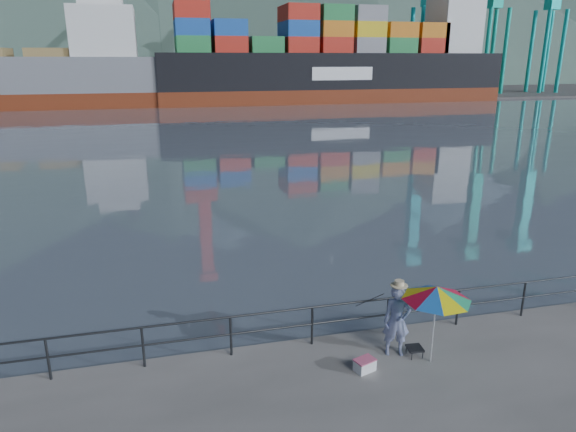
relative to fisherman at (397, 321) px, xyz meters
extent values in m
cube|color=#505D6A|center=(-2.80, 129.19, -0.88)|extent=(500.00, 280.00, 0.00)
cube|color=#514F4C|center=(7.20, 92.19, -0.88)|extent=(200.00, 40.00, 0.40)
cylinder|color=#2D3033|center=(-2.80, 0.89, 0.12)|extent=(22.00, 0.05, 0.05)
cylinder|color=#2D3033|center=(-2.80, 0.89, -0.33)|extent=(22.00, 0.05, 0.05)
cube|color=#2D3033|center=(-2.80, 0.89, -0.38)|extent=(22.00, 0.06, 1.00)
cone|color=#385147|center=(127.20, 214.19, 30.12)|extent=(257.92, 257.92, 62.00)
cube|color=orange|center=(7.20, 91.19, 0.42)|extent=(6.00, 2.40, 2.60)
cube|color=yellow|center=(13.70, 91.19, 0.42)|extent=(6.00, 2.40, 2.60)
cube|color=gray|center=(20.20, 91.19, 0.42)|extent=(6.00, 2.40, 2.60)
cube|color=red|center=(26.70, 91.19, 1.72)|extent=(6.00, 2.40, 5.20)
cube|color=red|center=(33.20, 91.19, 3.02)|extent=(6.00, 2.40, 7.80)
cube|color=yellow|center=(39.70, 91.19, 1.72)|extent=(6.00, 2.40, 5.20)
cube|color=gray|center=(46.20, 91.19, 1.72)|extent=(6.00, 2.40, 5.20)
cube|color=#267F3F|center=(52.70, 91.19, 1.72)|extent=(6.00, 2.40, 5.20)
cube|color=orange|center=(59.20, 91.19, 1.72)|extent=(6.00, 2.40, 5.20)
cube|color=red|center=(7.20, 94.19, 3.02)|extent=(6.00, 2.40, 7.80)
cube|color=gray|center=(13.70, 94.19, 3.02)|extent=(6.00, 2.40, 7.80)
cube|color=#267F3F|center=(20.20, 94.19, 3.02)|extent=(6.00, 2.40, 7.80)
cube|color=#194CA5|center=(26.70, 94.19, 3.02)|extent=(6.00, 2.40, 7.80)
cube|color=gray|center=(33.20, 94.19, 1.72)|extent=(6.00, 2.40, 5.20)
cube|color=yellow|center=(39.70, 94.19, 0.42)|extent=(6.00, 2.40, 2.60)
cube|color=orange|center=(46.20, 94.19, 3.02)|extent=(6.00, 2.40, 7.80)
cube|color=#194CA5|center=(52.70, 94.19, 0.42)|extent=(6.00, 2.40, 2.60)
cube|color=yellow|center=(59.20, 94.19, 1.72)|extent=(6.00, 2.40, 5.20)
cube|color=yellow|center=(7.20, 97.19, 1.72)|extent=(6.00, 2.40, 5.20)
imported|color=#334691|center=(0.00, 0.00, 0.00)|extent=(0.73, 0.58, 1.75)
cylinder|color=white|center=(0.67, -0.51, 0.00)|extent=(0.04, 0.04, 1.75)
cone|color=blue|center=(0.67, -0.51, 0.87)|extent=(1.96, 1.96, 0.32)
cube|color=black|center=(0.40, -0.22, -0.67)|extent=(0.39, 0.39, 0.05)
cube|color=#2D3033|center=(0.40, -0.22, -0.78)|extent=(0.30, 0.30, 0.19)
cube|color=silver|center=(-0.97, -0.48, -0.75)|extent=(0.52, 0.43, 0.26)
cylinder|color=black|center=(-0.24, 1.10, -0.88)|extent=(0.08, 1.56, 1.10)
cube|color=silver|center=(-11.92, 74.00, 9.62)|extent=(9.00, 7.19, 7.00)
cube|color=maroon|center=(23.64, 74.08, -0.13)|extent=(57.06, 9.51, 2.50)
cube|color=black|center=(23.64, 74.08, 3.92)|extent=(57.06, 9.51, 5.60)
cube|color=silver|center=(45.32, 74.08, 11.72)|extent=(7.00, 7.61, 10.00)
camera|label=1|loc=(-5.11, -9.83, 5.89)|focal=32.00mm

